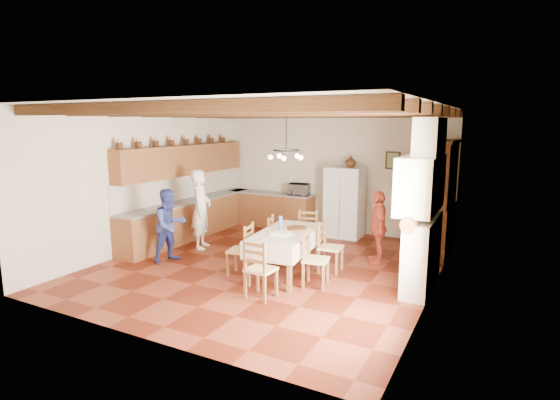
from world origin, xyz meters
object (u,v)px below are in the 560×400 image
at_px(hutch, 439,199).
at_px(microwave, 299,189).
at_px(refrigerator, 345,202).
at_px(person_woman_blue, 170,225).
at_px(chair_left_near, 240,249).
at_px(person_woman_red, 378,227).
at_px(chair_right_far, 331,246).
at_px(person_man, 201,209).
at_px(chair_left_far, 262,240).
at_px(dining_table, 286,236).
at_px(chair_right_near, 316,259).
at_px(chair_end_near, 261,268).
at_px(chair_end_far, 306,235).

distance_m(hutch, microwave, 3.56).
xyz_separation_m(refrigerator, microwave, (-1.29, 0.15, 0.20)).
bearing_deg(microwave, person_woman_blue, -112.49).
xyz_separation_m(chair_left_near, person_woman_red, (1.98, 1.87, 0.23)).
height_order(person_woman_red, microwave, person_woman_red).
bearing_deg(chair_right_far, chair_left_near, 119.74).
height_order(person_man, person_woman_red, person_man).
bearing_deg(chair_left_far, microwave, 174.72).
bearing_deg(dining_table, refrigerator, 89.18).
bearing_deg(person_man, chair_right_far, -114.64).
height_order(chair_left_near, chair_right_near, same).
xyz_separation_m(person_woman_blue, microwave, (1.12, 3.58, 0.32)).
bearing_deg(person_man, person_woman_red, -99.57).
distance_m(person_woman_red, microwave, 3.10).
relative_size(chair_end_near, person_woman_red, 0.67).
xyz_separation_m(chair_right_far, person_man, (-3.07, 0.16, 0.39)).
relative_size(chair_right_far, chair_end_near, 1.00).
distance_m(chair_end_far, microwave, 2.49).
bearing_deg(chair_right_far, chair_end_near, 157.94).
xyz_separation_m(chair_left_far, chair_right_near, (1.39, -0.62, 0.00)).
distance_m(chair_right_far, microwave, 3.36).
bearing_deg(refrigerator, person_woman_blue, -125.46).
bearing_deg(person_man, dining_table, -126.84).
height_order(hutch, dining_table, hutch).
height_order(hutch, microwave, hutch).
bearing_deg(microwave, hutch, -16.27).
relative_size(person_woman_blue, microwave, 2.83).
height_order(dining_table, chair_right_far, chair_right_far).
height_order(chair_left_near, person_woman_red, person_woman_red).
relative_size(chair_left_far, person_man, 0.55).
relative_size(hutch, person_woman_red, 1.66).
relative_size(chair_left_near, chair_end_far, 1.00).
relative_size(refrigerator, chair_right_far, 1.76).
distance_m(refrigerator, hutch, 2.29).
relative_size(refrigerator, person_man, 0.97).
bearing_deg(chair_right_near, dining_table, 57.40).
height_order(dining_table, microwave, microwave).
xyz_separation_m(chair_end_near, person_woman_blue, (-2.51, 0.77, 0.25)).
bearing_deg(chair_left_far, hutch, 110.27).
relative_size(hutch, person_woman_blue, 1.63).
distance_m(refrigerator, chair_right_far, 2.65).
height_order(chair_left_far, chair_end_near, same).
relative_size(chair_right_near, person_man, 0.55).
relative_size(dining_table, person_woman_blue, 1.29).
distance_m(chair_end_near, person_woman_red, 2.85).
height_order(hutch, chair_end_far, hutch).
distance_m(refrigerator, microwave, 1.31).
bearing_deg(hutch, person_woman_blue, -146.21).
xyz_separation_m(chair_end_near, person_woman_red, (1.14, 2.60, 0.23)).
height_order(chair_right_far, chair_end_far, same).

